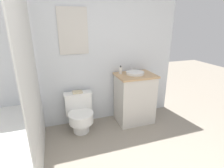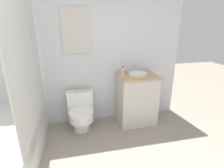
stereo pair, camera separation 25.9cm
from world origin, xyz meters
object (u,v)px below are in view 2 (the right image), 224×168
toilet (81,112)px  book_on_tank (79,91)px  sink (138,74)px  soap_bottle (123,71)px

toilet → book_on_tank: (0.00, 0.13, 0.32)m
toilet → book_on_tank: bearing=90.0°
sink → book_on_tank: size_ratio=2.17×
toilet → book_on_tank: size_ratio=3.93×
toilet → sink: size_ratio=1.81×
soap_bottle → toilet: bearing=-172.1°
sink → book_on_tank: (-0.95, 0.11, -0.26)m
sink → soap_bottle: bearing=159.5°
soap_bottle → sink: bearing=-20.5°
toilet → soap_bottle: bearing=7.9°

